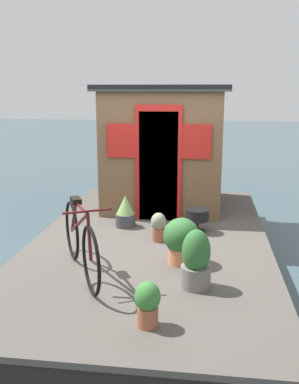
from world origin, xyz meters
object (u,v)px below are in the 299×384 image
potted_plant_lavender (148,303)px  potted_plant_thyme (181,240)px  bicycle (80,241)px  potted_plant_sage (158,226)px  potted_plant_fern (196,260)px  houseboat_cabin (165,146)px  potted_plant_mint (125,212)px  charcoal_grill (198,216)px

potted_plant_lavender → potted_plant_thyme: bearing=-7.9°
bicycle → potted_plant_sage: 1.42m
potted_plant_fern → houseboat_cabin: bearing=11.3°
bicycle → potted_plant_mint: 1.78m
potted_plant_mint → charcoal_grill: size_ratio=1.44×
potted_plant_lavender → potted_plant_fern: 0.92m
houseboat_cabin → potted_plant_fern: size_ratio=3.39×
houseboat_cabin → charcoal_grill: 1.81m
potted_plant_mint → bicycle: bearing=174.5°
houseboat_cabin → potted_plant_fern: houseboat_cabin is taller
bicycle → charcoal_grill: (1.66, -1.25, -0.16)m
charcoal_grill → houseboat_cabin: bearing=23.0°
potted_plant_mint → potted_plant_lavender: 2.85m
houseboat_cabin → potted_plant_sage: houseboat_cabin is taller
potted_plant_fern → potted_plant_sage: 1.46m
potted_plant_sage → potted_plant_thyme: (-0.73, -0.35, 0.09)m
houseboat_cabin → potted_plant_fern: (-3.31, -0.66, -0.76)m
potted_plant_thyme → houseboat_cabin: bearing=9.9°
potted_plant_mint → charcoal_grill: (-0.11, -1.08, 0.01)m
potted_plant_mint → potted_plant_thyme: 1.59m
houseboat_cabin → bicycle: (-3.15, 0.62, -0.66)m
bicycle → potted_plant_lavender: (-0.99, -0.89, -0.18)m
potted_plant_mint → potted_plant_sage: size_ratio=1.22×
potted_plant_thyme → potted_plant_fern: bearing=-163.0°
houseboat_cabin → potted_plant_lavender: houseboat_cabin is taller
potted_plant_mint → potted_plant_thyme: potted_plant_thyme is taller
bicycle → potted_plant_fern: bearing=-97.1°
potted_plant_fern → charcoal_grill: 1.82m
bicycle → potted_plant_fern: (-0.16, -1.28, -0.10)m
bicycle → potted_plant_lavender: bicycle is taller
charcoal_grill → potted_plant_thyme: bearing=172.3°
charcoal_grill → bicycle: bearing=143.1°
houseboat_cabin → potted_plant_thyme: houseboat_cabin is taller
potted_plant_lavender → potted_plant_thyme: 1.47m
potted_plant_mint → potted_plant_thyme: size_ratio=0.87×
houseboat_cabin → potted_plant_sage: bearing=-176.6°
bicycle → potted_plant_fern: size_ratio=2.43×
houseboat_cabin → bicycle: size_ratio=1.39×
bicycle → potted_plant_sage: (1.20, -0.73, -0.19)m
potted_plant_fern → potted_plant_sage: bearing=21.9°
potted_plant_lavender → charcoal_grill: 2.67m
potted_plant_thyme → charcoal_grill: 1.21m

